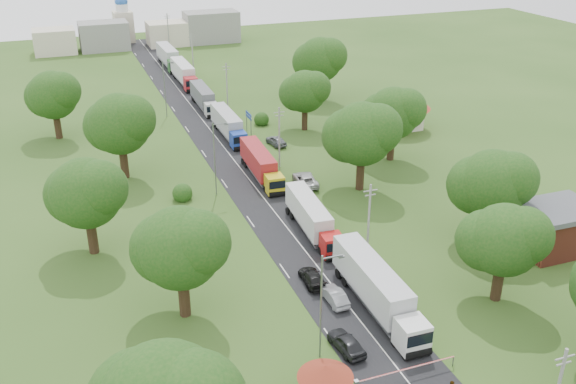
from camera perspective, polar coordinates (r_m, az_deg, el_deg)
name	(u,v)px	position (r m, az deg, el deg)	size (l,w,h in m)	color
ground	(296,239)	(73.89, 0.71, -4.22)	(260.00, 260.00, 0.00)	#2C4A18
road	(245,175)	(90.93, -3.81, 1.55)	(8.00, 200.00, 0.04)	black
boom_barrier	(391,374)	(54.31, 9.18, -15.68)	(9.22, 0.35, 1.18)	slate
guard_booth	(325,379)	(51.37, 3.33, -16.26)	(4.40, 4.40, 3.45)	beige
info_sign	(249,119)	(104.70, -3.52, 6.50)	(0.12, 3.10, 4.10)	slate
pole_1	(369,222)	(68.10, 7.19, -2.64)	(1.60, 0.24, 9.00)	gray
pole_2	(279,137)	(91.66, -0.77, 4.95)	(1.60, 0.24, 9.00)	gray
pole_3	(227,87)	(117.19, -5.45, 9.30)	(1.60, 0.24, 9.00)	gray
pole_4	(193,54)	(143.64, -8.48, 12.05)	(1.60, 0.24, 9.00)	gray
pole_5	(168,31)	(170.59, -10.60, 13.92)	(1.60, 0.24, 9.00)	gray
lamp_0	(323,302)	(53.50, 3.11, -9.76)	(2.03, 0.22, 10.00)	slate
lamp_1	(216,155)	(83.08, -6.45, 3.27)	(2.03, 0.22, 10.00)	slate
lamp_2	(165,86)	(115.72, -10.85, 9.22)	(2.03, 0.22, 10.00)	slate
tree_2	(503,239)	(63.61, 18.61, -4.01)	(8.00, 8.00, 10.10)	#382616
tree_3	(492,183)	(73.76, 17.67, 0.74)	(8.80, 8.80, 11.07)	#382616
tree_4	(362,133)	(84.02, 6.56, 5.19)	(9.60, 9.60, 12.05)	#382616
tree_5	(393,113)	(94.96, 9.29, 6.96)	(8.80, 8.80, 11.07)	#382616
tree_6	(305,91)	(106.86, 1.49, 8.94)	(8.00, 8.00, 10.10)	#382616
tree_7	(320,59)	(123.33, 2.82, 11.69)	(9.60, 9.60, 12.05)	#382616
tree_10	(180,247)	(58.56, -9.60, -4.86)	(8.80, 8.80, 11.07)	#382616
tree_11	(86,193)	(71.40, -17.54, -0.05)	(8.80, 8.80, 11.07)	#382616
tree_12	(119,124)	(90.17, -14.76, 5.90)	(9.60, 9.60, 12.05)	#382616
tree_13	(53,95)	(109.20, -20.19, 8.12)	(8.80, 8.80, 11.07)	#382616
house_brick	(555,228)	(76.58, 22.66, -2.96)	(8.60, 6.60, 5.20)	maroon
house_cream	(399,108)	(109.65, 9.85, 7.39)	(10.08, 10.08, 5.80)	beige
distant_town	(146,33)	(174.92, -12.47, 13.63)	(52.00, 8.00, 8.00)	gray
church	(123,22)	(181.83, -14.44, 14.46)	(5.00, 5.00, 12.30)	beige
truck_0	(376,288)	(61.67, 7.86, -8.45)	(2.91, 15.56, 4.31)	silver
truck_1	(311,217)	(74.39, 2.10, -2.26)	(3.08, 13.75, 3.80)	#B01514
truck_2	(260,164)	(89.18, -2.48, 2.52)	(2.84, 13.93, 3.85)	gold
truck_3	(228,124)	(105.23, -5.36, 6.00)	(2.42, 14.06, 3.90)	#193797
truck_4	(203,97)	(120.66, -7.53, 8.33)	(2.45, 13.53, 3.75)	#B8B8B8
truck_5	(184,73)	(137.60, -9.25, 10.39)	(2.74, 15.26, 4.23)	#AA1A20
truck_6	(168,56)	(152.84, -10.59, 11.76)	(2.96, 15.69, 4.35)	#255F23
car_lane_front	(346,343)	(57.15, 5.22, -13.22)	(1.79, 4.45, 1.52)	black
car_lane_mid	(334,296)	(62.99, 4.15, -9.20)	(1.48, 4.24, 1.40)	gray
car_lane_rear	(312,278)	(65.65, 2.17, -7.62)	(1.88, 4.62, 1.34)	black
car_verge_near	(305,180)	(87.16, 1.54, 1.10)	(2.66, 5.76, 1.60)	#B5B5B5
car_verge_far	(276,141)	(101.40, -1.07, 4.58)	(1.79, 4.44, 1.51)	slate
pedestrian_booth	(346,382)	(53.23, 5.21, -16.43)	(0.85, 0.66, 1.75)	gray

